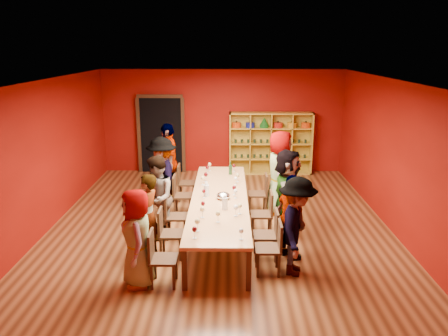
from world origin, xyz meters
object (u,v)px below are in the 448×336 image
Objects in this scene: shelving_unit at (270,140)px; chair_person_right_2 at (266,211)px; spittoon_bowl at (223,196)px; person_left_1 at (148,216)px; chair_person_left_0 at (158,255)px; chair_person_left_1 at (167,231)px; person_right_2 at (287,193)px; chair_person_right_1 at (270,232)px; person_right_0 at (297,227)px; person_left_2 at (157,198)px; chair_person_left_2 at (172,214)px; chair_person_left_4 at (184,181)px; person_left_0 at (137,238)px; chair_person_right_0 at (273,245)px; tasting_table at (219,200)px; person_left_4 at (169,162)px; chair_person_right_3 at (261,191)px; person_right_1 at (291,218)px; person_left_3 at (162,176)px; chair_person_left_3 at (179,193)px; wine_bottle at (230,170)px; person_right_3 at (280,173)px.

shelving_unit reaches higher than chair_person_right_2.
person_left_1 is at bearing -143.93° from spittoon_bowl.
chair_person_left_1 is (0.00, 0.95, 0.00)m from chair_person_left_0.
chair_person_right_2 is 0.56m from person_right_2.
person_right_0 is at bearing -54.29° from chair_person_right_1.
chair_person_left_0 is 2.95m from person_right_2.
person_left_1 is at bearing 117.59° from person_right_2.
person_right_0 is 1.51m from person_right_2.
person_left_2 is at bearing 99.40° from chair_person_left_0.
chair_person_left_4 is at bearing 90.00° from chair_person_left_2.
person_left_0 is 2.19m from chair_person_right_0.
chair_person_right_1 is 0.51× the size of person_right_2.
chair_person_left_2 is 0.54× the size of person_right_0.
person_left_1 is (-0.01, 0.95, -0.02)m from person_left_0.
tasting_table is at bearing 147.84° from person_left_1.
person_left_4 reaches higher than chair_person_right_3.
chair_person_left_0 and chair_person_right_3 have the same top height.
shelving_unit is 5.42m from person_right_1.
person_right_0 is at bearing 30.95° from person_left_3.
tasting_table is 2.73× the size of person_right_0.
person_right_0 is (2.19, -2.60, 0.33)m from chair_person_left_3.
chair_person_left_3 is 0.47× the size of person_left_4.
chair_person_right_3 is at bearing 59.76° from chair_person_left_0.
chair_person_left_3 is 0.92m from chair_person_left_4.
person_right_1 is at bearing -68.77° from wine_bottle.
chair_person_left_2 is 2.15m from chair_person_left_4.
shelving_unit is (1.40, 4.32, 0.28)m from tasting_table.
chair_person_right_2 is (-0.36, 0.99, -0.27)m from person_right_1.
chair_person_left_0 is at bearing 113.15° from person_right_0.
person_left_2 is 1.85× the size of chair_person_left_3.
shelving_unit is 5.46m from chair_person_right_1.
chair_person_left_0 is 1.00× the size of chair_person_right_2.
person_left_1 is at bearing 180.00° from chair_person_left_1.
chair_person_right_1 is at bearing 90.00° from chair_person_right_0.
wine_bottle reaches higher than chair_person_left_4.
person_right_3 is (0.40, 1.23, 0.44)m from chair_person_right_2.
person_left_4 is at bearing 110.72° from chair_person_left_3.
chair_person_right_3 is (2.19, 0.14, -0.38)m from person_left_3.
person_left_0 reaches higher than spittoon_bowl.
person_right_2 is (2.58, -2.01, -0.07)m from person_left_4.
wine_bottle reaches higher than chair_person_left_2.
person_left_3 is (-0.37, 2.99, 0.38)m from chair_person_left_0.
chair_person_left_0 is at bearing -110.06° from shelving_unit.
spittoon_bowl is (1.28, 0.14, -0.01)m from person_left_2.
spittoon_bowl is (-1.24, -1.22, -0.12)m from person_right_3.
tasting_table is at bearing 132.23° from person_left_0.
chair_person_right_2 is 1.87m from wine_bottle.
spittoon_bowl is at bearing 179.39° from chair_person_right_2.
person_left_4 is at bearing -162.20° from person_left_1.
person_left_3 is at bearing -176.46° from chair_person_right_3.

